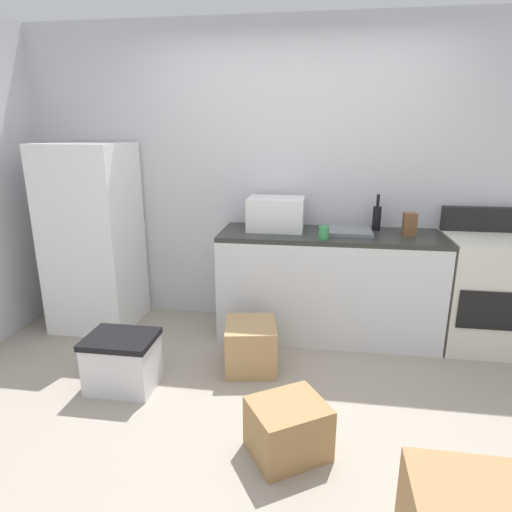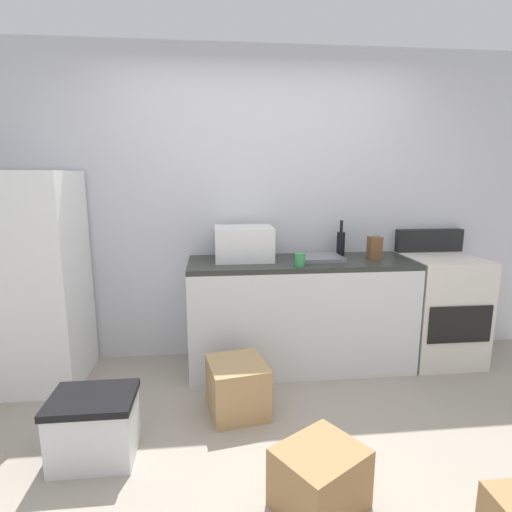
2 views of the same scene
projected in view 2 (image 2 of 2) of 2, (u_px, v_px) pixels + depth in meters
ground_plane at (290, 464)px, 2.28m from camera, size 6.00×6.00×0.00m
wall_back at (259, 207)px, 3.54m from camera, size 5.00×0.10×2.60m
kitchen_counter at (300, 313)px, 3.39m from camera, size 1.80×0.60×0.90m
refrigerator at (32, 280)px, 3.07m from camera, size 0.68×0.66×1.61m
stove_oven at (439, 307)px, 3.52m from camera, size 0.60×0.61×1.10m
microwave at (244, 243)px, 3.29m from camera, size 0.46×0.34×0.27m
sink_basin at (319, 258)px, 3.33m from camera, size 0.36×0.32×0.03m
wine_bottle at (341, 243)px, 3.49m from camera, size 0.07×0.07×0.30m
coffee_mug at (300, 260)px, 3.08m from camera, size 0.08×0.08×0.10m
knife_block at (375, 248)px, 3.36m from camera, size 0.10×0.10×0.18m
cardboard_box_large at (237, 387)px, 2.75m from camera, size 0.43×0.45×0.35m
cardboard_box_medium at (320, 478)px, 1.96m from camera, size 0.51×0.49×0.31m
storage_bin at (94, 427)px, 2.30m from camera, size 0.46×0.36×0.38m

